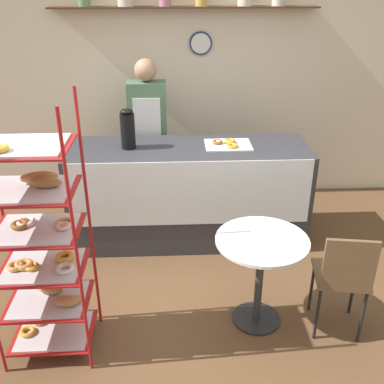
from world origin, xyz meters
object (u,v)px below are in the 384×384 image
Objects in this scene: cafe_table at (261,260)px; coffee_carafe at (128,129)px; pastry_rack at (41,246)px; cafe_chair at (344,274)px; person_worker at (148,132)px; donut_tray_counter at (227,144)px.

coffee_carafe is at bearing 129.16° from cafe_table.
cafe_table is at bearing 7.43° from pastry_rack.
cafe_chair is 2.29m from coffee_carafe.
cafe_chair is (1.48, -2.04, -0.41)m from person_worker.
coffee_carafe is at bearing -33.14° from cafe_chair.
pastry_rack reaches higher than cafe_table.
coffee_carafe is (-1.06, 1.30, 0.62)m from cafe_table.
coffee_carafe is 0.97m from donut_tray_counter.
cafe_chair is 1.72m from donut_tray_counter.
pastry_rack is at bearing -107.55° from coffee_carafe.
pastry_rack is 2.49× the size of cafe_table.
donut_tray_counter reaches higher than cafe_table.
person_worker is at bearing 72.83° from pastry_rack.
cafe_chair reaches higher than cafe_table.
pastry_rack is 2.10× the size of cafe_chair.
person_worker reaches higher than cafe_table.
donut_tray_counter is (0.79, -0.53, 0.05)m from person_worker.
cafe_chair is at bearing -65.51° from donut_tray_counter.
donut_tray_counter is (-0.11, 1.33, 0.45)m from cafe_table.
pastry_rack is 1.61m from coffee_carafe.
pastry_rack is at bearing -132.91° from donut_tray_counter.
person_worker reaches higher than donut_tray_counter.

